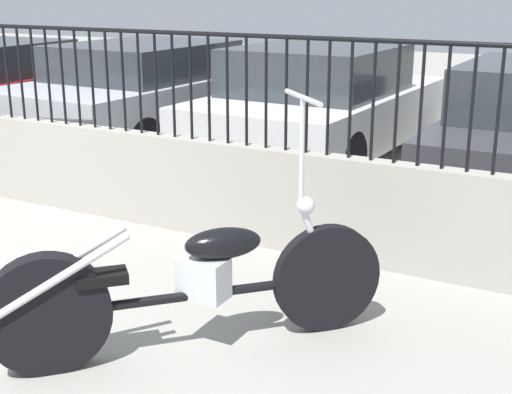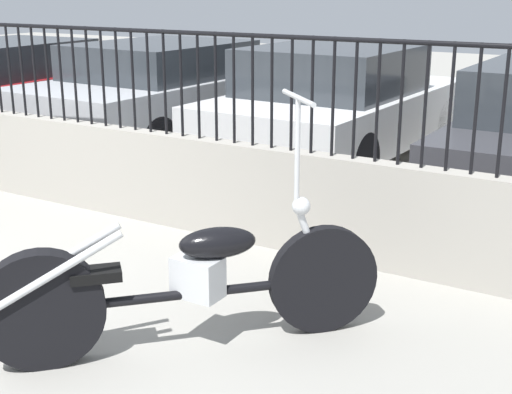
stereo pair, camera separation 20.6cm
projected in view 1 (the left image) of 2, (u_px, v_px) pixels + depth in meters
The scene contains 5 objects.
low_wall at pixel (84, 169), 6.64m from camera, with size 10.99×0.18×0.81m.
fence_railing at pixel (76, 62), 6.36m from camera, with size 10.99×0.04×0.88m.
motorcycle_black at pixel (172, 288), 4.05m from camera, with size 1.72×1.78×1.48m.
car_silver at pixel (153, 92), 9.39m from camera, with size 2.05×4.46×1.33m.
car_white at pixel (321, 103), 8.53m from camera, with size 1.98×4.02×1.36m.
Camera 1 is at (4.48, -2.36, 2.07)m, focal length 50.00 mm.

